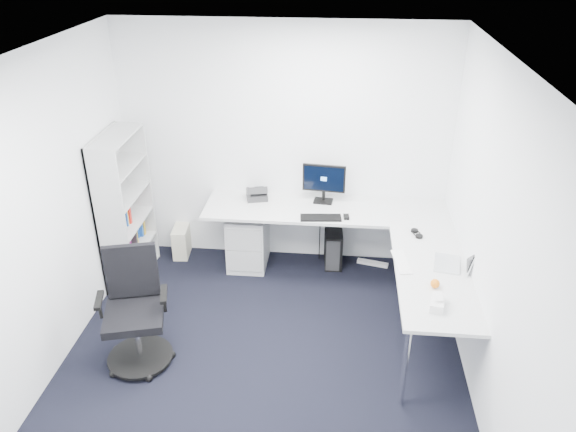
# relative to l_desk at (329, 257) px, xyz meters

# --- Properties ---
(ground) EXTENTS (4.20, 4.20, 0.00)m
(ground) POSITION_rel_l_desk_xyz_m (-0.55, -1.40, -0.40)
(ground) COLOR black
(ceiling) EXTENTS (4.20, 4.20, 0.00)m
(ceiling) POSITION_rel_l_desk_xyz_m (-0.55, -1.40, 2.30)
(ceiling) COLOR white
(wall_back) EXTENTS (3.60, 0.02, 2.70)m
(wall_back) POSITION_rel_l_desk_xyz_m (-0.55, 0.70, 0.95)
(wall_back) COLOR white
(wall_back) RESTS_ON ground
(wall_left) EXTENTS (0.02, 4.20, 2.70)m
(wall_left) POSITION_rel_l_desk_xyz_m (-2.35, -1.40, 0.95)
(wall_left) COLOR white
(wall_left) RESTS_ON ground
(wall_right) EXTENTS (0.02, 4.20, 2.70)m
(wall_right) POSITION_rel_l_desk_xyz_m (1.25, -1.40, 0.95)
(wall_right) COLOR white
(wall_right) RESTS_ON ground
(l_desk) EXTENTS (2.74, 1.53, 0.80)m
(l_desk) POSITION_rel_l_desk_xyz_m (0.00, 0.00, 0.00)
(l_desk) COLOR silver
(l_desk) RESTS_ON ground
(drawer_pedestal) EXTENTS (0.42, 0.53, 0.65)m
(drawer_pedestal) POSITION_rel_l_desk_xyz_m (-0.93, 0.42, -0.07)
(drawer_pedestal) COLOR silver
(drawer_pedestal) RESTS_ON ground
(bookshelf) EXTENTS (0.32, 0.83, 1.66)m
(bookshelf) POSITION_rel_l_desk_xyz_m (-2.17, 0.05, 0.43)
(bookshelf) COLOR #B5B8B8
(bookshelf) RESTS_ON ground
(task_chair) EXTENTS (0.74, 0.74, 1.08)m
(task_chair) POSITION_rel_l_desk_xyz_m (-1.65, -1.31, 0.14)
(task_chair) COLOR black
(task_chair) RESTS_ON ground
(black_pc_tower) EXTENTS (0.21, 0.45, 0.43)m
(black_pc_tower) POSITION_rel_l_desk_xyz_m (0.04, 0.55, -0.19)
(black_pc_tower) COLOR black
(black_pc_tower) RESTS_ON ground
(beige_pc_tower) EXTENTS (0.20, 0.39, 0.36)m
(beige_pc_tower) POSITION_rel_l_desk_xyz_m (-1.76, 0.57, -0.22)
(beige_pc_tower) COLOR beige
(beige_pc_tower) RESTS_ON ground
(power_strip) EXTENTS (0.36, 0.14, 0.04)m
(power_strip) POSITION_rel_l_desk_xyz_m (0.50, 0.53, -0.38)
(power_strip) COLOR silver
(power_strip) RESTS_ON ground
(monitor) EXTENTS (0.48, 0.20, 0.45)m
(monitor) POSITION_rel_l_desk_xyz_m (-0.09, 0.50, 0.62)
(monitor) COLOR black
(monitor) RESTS_ON l_desk
(black_keyboard) EXTENTS (0.44, 0.19, 0.02)m
(black_keyboard) POSITION_rel_l_desk_xyz_m (-0.10, 0.10, 0.41)
(black_keyboard) COLOR black
(black_keyboard) RESTS_ON l_desk
(mouse) EXTENTS (0.07, 0.10, 0.03)m
(mouse) POSITION_rel_l_desk_xyz_m (0.16, 0.14, 0.41)
(mouse) COLOR black
(mouse) RESTS_ON l_desk
(desk_phone) EXTENTS (0.27, 0.27, 0.16)m
(desk_phone) POSITION_rel_l_desk_xyz_m (-0.83, 0.52, 0.48)
(desk_phone) COLOR #2A2B2D
(desk_phone) RESTS_ON l_desk
(laptop) EXTENTS (0.38, 0.37, 0.23)m
(laptop) POSITION_rel_l_desk_xyz_m (1.07, -0.67, 0.52)
(laptop) COLOR silver
(laptop) RESTS_ON l_desk
(white_keyboard) EXTENTS (0.17, 0.41, 0.01)m
(white_keyboard) POSITION_rel_l_desk_xyz_m (0.66, -0.68, 0.41)
(white_keyboard) COLOR silver
(white_keyboard) RESTS_ON l_desk
(headphones) EXTENTS (0.15, 0.19, 0.04)m
(headphones) POSITION_rel_l_desk_xyz_m (0.86, -0.14, 0.42)
(headphones) COLOR black
(headphones) RESTS_ON l_desk
(orange_fruit) EXTENTS (0.08, 0.08, 0.08)m
(orange_fruit) POSITION_rel_l_desk_xyz_m (0.91, -1.05, 0.44)
(orange_fruit) COLOR orange
(orange_fruit) RESTS_ON l_desk
(tissue_box) EXTENTS (0.15, 0.22, 0.07)m
(tissue_box) POSITION_rel_l_desk_xyz_m (0.89, -1.32, 0.43)
(tissue_box) COLOR silver
(tissue_box) RESTS_ON l_desk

